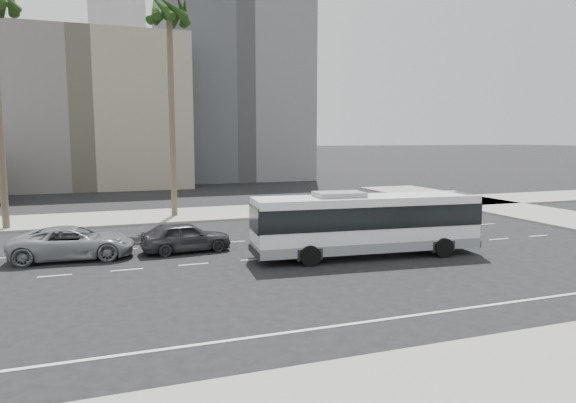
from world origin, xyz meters
name	(u,v)px	position (x,y,z in m)	size (l,w,h in m)	color
ground	(311,255)	(0.00, 0.00, 0.00)	(700.00, 700.00, 0.00)	black
sidewalk_north	(237,212)	(0.00, 15.50, 0.07)	(120.00, 7.00, 0.15)	gray
sidewalk_south	(569,398)	(0.00, -15.50, 0.07)	(120.00, 7.00, 0.15)	gray
midrise_beige_west	(84,113)	(-12.00, 45.00, 9.00)	(24.00, 18.00, 18.00)	slate
midrise_gray_center	(229,90)	(8.00, 52.00, 13.00)	(20.00, 20.00, 26.00)	#515357
civic_tower	(119,72)	(-2.00, 250.00, 38.83)	(42.00, 42.00, 129.00)	silver
highrise_right	(220,79)	(45.00, 230.00, 35.00)	(26.00, 26.00, 70.00)	slate
highrise_far	(252,95)	(70.00, 260.00, 30.00)	(22.00, 22.00, 60.00)	slate
city_bus	(366,222)	(2.54, -1.14, 1.74)	(11.68, 3.55, 3.31)	silver
car_a	(186,237)	(-5.89, 2.91, 0.79)	(4.63, 1.86, 1.58)	#302F32
car_b	(73,243)	(-11.39, 3.20, 0.81)	(5.83, 2.69, 1.62)	gray
palm_near	(169,18)	(-4.98, 15.07, 14.54)	(4.76, 4.76, 16.05)	brown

